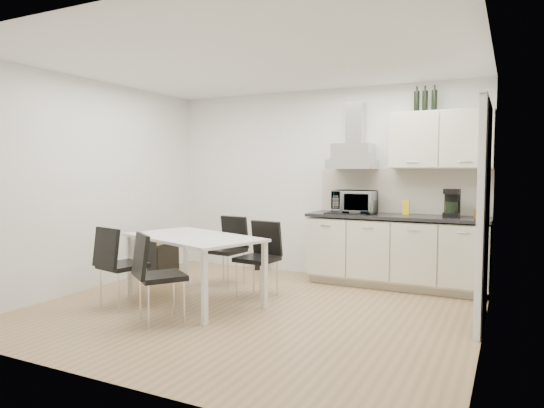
# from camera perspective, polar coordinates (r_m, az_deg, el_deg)

# --- Properties ---
(ground) EXTENTS (4.50, 4.50, 0.00)m
(ground) POSITION_cam_1_polar(r_m,az_deg,el_deg) (5.28, -2.46, -12.32)
(ground) COLOR #A4855A
(ground) RESTS_ON ground
(wall_back) EXTENTS (4.50, 0.10, 2.60)m
(wall_back) POSITION_cam_1_polar(r_m,az_deg,el_deg) (6.88, 5.59, 2.47)
(wall_back) COLOR white
(wall_back) RESTS_ON ground
(wall_front) EXTENTS (4.50, 0.10, 2.60)m
(wall_front) POSITION_cam_1_polar(r_m,az_deg,el_deg) (3.46, -18.77, 0.77)
(wall_front) COLOR white
(wall_front) RESTS_ON ground
(wall_left) EXTENTS (0.10, 4.00, 2.60)m
(wall_left) POSITION_cam_1_polar(r_m,az_deg,el_deg) (6.46, -20.25, 2.14)
(wall_left) COLOR white
(wall_left) RESTS_ON ground
(wall_right) EXTENTS (0.10, 4.00, 2.60)m
(wall_right) POSITION_cam_1_polar(r_m,az_deg,el_deg) (4.44, 23.83, 1.31)
(wall_right) COLOR white
(wall_right) RESTS_ON ground
(ceiling) EXTENTS (4.50, 4.50, 0.00)m
(ceiling) POSITION_cam_1_polar(r_m,az_deg,el_deg) (5.19, -2.55, 16.44)
(ceiling) COLOR white
(ceiling) RESTS_ON wall_back
(doorway) EXTENTS (0.08, 1.04, 2.10)m
(doorway) POSITION_cam_1_polar(r_m,az_deg,el_deg) (5.01, 23.59, -1.29)
(doorway) COLOR white
(doorway) RESTS_ON ground
(kitchenette) EXTENTS (2.22, 0.64, 2.52)m
(kitchenette) POSITION_cam_1_polar(r_m,az_deg,el_deg) (6.33, 14.79, -2.04)
(kitchenette) COLOR beige
(kitchenette) RESTS_ON ground
(dining_table) EXTENTS (1.77, 1.36, 0.75)m
(dining_table) POSITION_cam_1_polar(r_m,az_deg,el_deg) (5.49, -9.22, -4.45)
(dining_table) COLOR white
(dining_table) RESTS_ON ground
(chair_far_left) EXTENTS (0.49, 0.55, 0.88)m
(chair_far_left) POSITION_cam_1_polar(r_m,az_deg,el_deg) (6.28, -5.51, -5.56)
(chair_far_left) COLOR black
(chair_far_left) RESTS_ON ground
(chair_far_right) EXTENTS (0.50, 0.55, 0.88)m
(chair_far_right) POSITION_cam_1_polar(r_m,az_deg,el_deg) (5.67, -1.77, -6.58)
(chair_far_right) COLOR black
(chair_far_right) RESTS_ON ground
(chair_near_left) EXTENTS (0.54, 0.59, 0.88)m
(chair_near_left) POSITION_cam_1_polar(r_m,az_deg,el_deg) (5.52, -17.11, -7.05)
(chair_near_left) COLOR black
(chair_near_left) RESTS_ON ground
(chair_near_right) EXTENTS (0.65, 0.66, 0.88)m
(chair_near_right) POSITION_cam_1_polar(r_m,az_deg,el_deg) (4.88, -12.86, -8.43)
(chair_near_right) COLOR black
(chair_near_right) RESTS_ON ground
(guitar_amp) EXTENTS (0.41, 0.73, 0.57)m
(guitar_amp) POSITION_cam_1_polar(r_m,az_deg,el_deg) (7.20, -13.18, -5.65)
(guitar_amp) COLOR black
(guitar_amp) RESTS_ON ground
(floor_speaker) EXTENTS (0.21, 0.20, 0.28)m
(floor_speaker) POSITION_cam_1_polar(r_m,az_deg,el_deg) (7.28, -1.33, -6.62)
(floor_speaker) COLOR black
(floor_speaker) RESTS_ON ground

